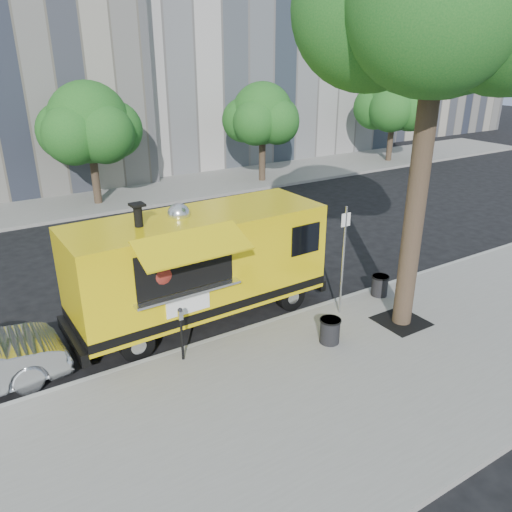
# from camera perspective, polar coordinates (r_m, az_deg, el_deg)

# --- Properties ---
(ground) EXTENTS (120.00, 120.00, 0.00)m
(ground) POSITION_cam_1_polar(r_m,az_deg,el_deg) (14.20, 0.57, -6.02)
(ground) COLOR black
(ground) RESTS_ON ground
(sidewalk) EXTENTS (60.00, 6.00, 0.15)m
(sidewalk) POSITION_cam_1_polar(r_m,az_deg,el_deg) (11.51, 11.68, -13.58)
(sidewalk) COLOR gray
(sidewalk) RESTS_ON ground
(curb) EXTENTS (60.00, 0.14, 0.16)m
(curb) POSITION_cam_1_polar(r_m,az_deg,el_deg) (13.49, 2.72, -7.32)
(curb) COLOR #999993
(curb) RESTS_ON ground
(far_sidewalk) EXTENTS (60.00, 5.00, 0.15)m
(far_sidewalk) POSITION_cam_1_polar(r_m,az_deg,el_deg) (25.83, -15.88, 6.47)
(far_sidewalk) COLOR gray
(far_sidewalk) RESTS_ON ground
(building_mid) EXTENTS (20.00, 14.00, 20.00)m
(building_mid) POSITION_cam_1_polar(r_m,az_deg,el_deg) (38.56, -3.17, 27.09)
(building_mid) COLOR #B0A9A5
(building_mid) RESTS_ON ground
(building_right) EXTENTS (16.00, 12.00, 16.00)m
(building_right) POSITION_cam_1_polar(r_m,az_deg,el_deg) (50.45, 16.03, 22.92)
(building_right) COLOR #A69C8A
(building_right) RESTS_ON ground
(tree_well) EXTENTS (1.20, 1.20, 0.02)m
(tree_well) POSITION_cam_1_polar(r_m,az_deg,el_deg) (13.80, 16.25, -7.17)
(tree_well) COLOR black
(tree_well) RESTS_ON sidewalk
(far_tree_b) EXTENTS (3.60, 3.60, 5.50)m
(far_tree_b) POSITION_cam_1_polar(r_m,az_deg,el_deg) (24.10, -18.59, 14.25)
(far_tree_b) COLOR #33261C
(far_tree_b) RESTS_ON far_sidewalk
(far_tree_c) EXTENTS (3.24, 3.24, 5.21)m
(far_tree_c) POSITION_cam_1_polar(r_m,az_deg,el_deg) (27.43, 0.74, 15.95)
(far_tree_c) COLOR #33261C
(far_tree_c) RESTS_ON far_sidewalk
(far_tree_d) EXTENTS (3.78, 3.78, 5.64)m
(far_tree_d) POSITION_cam_1_polar(r_m,az_deg,el_deg) (34.00, 15.51, 16.70)
(far_tree_d) COLOR #33261C
(far_tree_d) RESTS_ON far_sidewalk
(sign_post) EXTENTS (0.28, 0.06, 3.00)m
(sign_post) POSITION_cam_1_polar(r_m,az_deg,el_deg) (13.17, 9.96, 0.16)
(sign_post) COLOR silver
(sign_post) RESTS_ON sidewalk
(parking_meter) EXTENTS (0.11, 0.11, 1.33)m
(parking_meter) POSITION_cam_1_polar(r_m,az_deg,el_deg) (11.46, -8.54, -8.11)
(parking_meter) COLOR black
(parking_meter) RESTS_ON sidewalk
(food_truck) EXTENTS (7.05, 3.37, 3.46)m
(food_truck) POSITION_cam_1_polar(r_m,az_deg,el_deg) (13.08, -6.54, -0.86)
(food_truck) COLOR yellow
(food_truck) RESTS_ON ground
(trash_bin_left) EXTENTS (0.51, 0.51, 0.61)m
(trash_bin_left) POSITION_cam_1_polar(r_m,az_deg,el_deg) (14.92, 13.95, -3.22)
(trash_bin_left) COLOR black
(trash_bin_left) RESTS_ON sidewalk
(trash_bin_right) EXTENTS (0.52, 0.52, 0.63)m
(trash_bin_right) POSITION_cam_1_polar(r_m,az_deg,el_deg) (12.35, 8.45, -8.37)
(trash_bin_right) COLOR black
(trash_bin_right) RESTS_ON sidewalk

